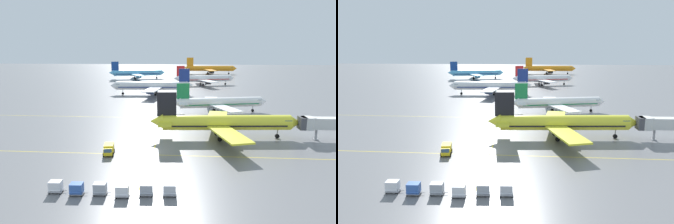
{
  "view_description": "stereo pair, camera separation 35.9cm",
  "coord_description": "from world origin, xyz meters",
  "views": [
    {
      "loc": [
        8.18,
        -64.15,
        22.55
      ],
      "look_at": [
        1.51,
        22.39,
        3.94
      ],
      "focal_mm": 33.9,
      "sensor_mm": 36.0,
      "label": 1
    },
    {
      "loc": [
        8.54,
        -64.12,
        22.55
      ],
      "look_at": [
        1.51,
        22.39,
        3.94
      ],
      "focal_mm": 33.9,
      "sensor_mm": 36.0,
      "label": 2
    }
  ],
  "objects": [
    {
      "name": "ground_plane",
      "position": [
        0.0,
        0.0,
        0.0
      ],
      "size": [
        600.0,
        600.0,
        0.0
      ],
      "primitive_type": "plane",
      "color": "slate"
    },
    {
      "name": "airliner_front_gate",
      "position": [
        16.08,
        11.13,
        3.89
      ],
      "size": [
        36.67,
        31.51,
        11.39
      ],
      "color": "yellow",
      "rests_on": "ground"
    },
    {
      "name": "airliner_second_row",
      "position": [
        17.41,
        40.69,
        3.48
      ],
      "size": [
        32.54,
        27.66,
        10.2
      ],
      "color": "white",
      "rests_on": "ground"
    },
    {
      "name": "airliner_third_row",
      "position": [
        -9.91,
        78.01,
        4.02
      ],
      "size": [
        37.91,
        32.64,
        11.79
      ],
      "color": "white",
      "rests_on": "ground"
    },
    {
      "name": "airliner_far_left_stand",
      "position": [
        14.71,
        113.3,
        3.76
      ],
      "size": [
        34.84,
        29.7,
        11.0
      ],
      "color": "white",
      "rests_on": "ground"
    },
    {
      "name": "airliner_far_right_stand",
      "position": [
        -28.48,
        143.56,
        3.93
      ],
      "size": [
        36.49,
        31.09,
        11.5
      ],
      "color": "#5BB7E5",
      "rests_on": "ground"
    },
    {
      "name": "airliner_distant_taxiway",
      "position": [
        21.59,
        182.33,
        4.28
      ],
      "size": [
        40.27,
        34.82,
        12.55
      ],
      "color": "orange",
      "rests_on": "ground"
    },
    {
      "name": "taxiway_markings",
      "position": [
        0.0,
        14.86,
        0.0
      ],
      "size": [
        142.77,
        74.17,
        0.01
      ],
      "color": "yellow",
      "rests_on": "ground"
    },
    {
      "name": "service_truck_red_van",
      "position": [
        -8.96,
        -2.45,
        1.18
      ],
      "size": [
        2.69,
        4.36,
        2.1
      ],
      "color": "yellow",
      "rests_on": "ground"
    },
    {
      "name": "baggage_cart_row_leftmost",
      "position": [
        -12.69,
        -20.11,
        1.0
      ],
      "size": [
        2.79,
        1.79,
        1.86
      ],
      "color": "#99999E",
      "rests_on": "ground"
    },
    {
      "name": "baggage_cart_row_second",
      "position": [
        -9.15,
        -20.64,
        1.0
      ],
      "size": [
        2.79,
        1.79,
        1.86
      ],
      "color": "#99999E",
      "rests_on": "ground"
    },
    {
      "name": "baggage_cart_row_middle",
      "position": [
        -5.61,
        -20.29,
        1.0
      ],
      "size": [
        2.79,
        1.79,
        1.86
      ],
      "color": "#99999E",
      "rests_on": "ground"
    },
    {
      "name": "baggage_cart_row_fourth",
      "position": [
        -2.07,
        -20.79,
        1.0
      ],
      "size": [
        2.79,
        1.79,
        1.86
      ],
      "color": "#99999E",
      "rests_on": "ground"
    },
    {
      "name": "baggage_cart_row_fifth",
      "position": [
        1.47,
        -20.01,
        1.0
      ],
      "size": [
        2.79,
        1.79,
        1.86
      ],
      "color": "#99999E",
      "rests_on": "ground"
    },
    {
      "name": "baggage_cart_row_rightmost",
      "position": [
        5.01,
        -19.81,
        1.0
      ],
      "size": [
        2.79,
        1.79,
        1.86
      ],
      "color": "#99999E",
      "rests_on": "ground"
    },
    {
      "name": "jet_bridge",
      "position": [
        40.74,
        11.72,
        4.05
      ],
      "size": [
        16.54,
        3.38,
        5.58
      ],
      "color": "silver",
      "rests_on": "ground"
    }
  ]
}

